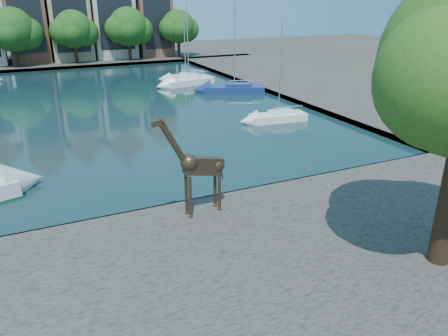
{
  "coord_description": "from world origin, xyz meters",
  "views": [
    {
      "loc": [
        -5.89,
        -18.46,
        9.95
      ],
      "look_at": [
        2.24,
        -0.9,
        2.24
      ],
      "focal_mm": 35.0,
      "sensor_mm": 36.0,
      "label": 1
    }
  ],
  "objects": [
    {
      "name": "far_tree_east",
      "position": [
        10.11,
        50.49,
        5.24
      ],
      "size": [
        7.54,
        5.8,
        7.84
      ],
      "color": "#332114",
      "rests_on": "far_quay"
    },
    {
      "name": "right_quay",
      "position": [
        25.0,
        24.0,
        0.25
      ],
      "size": [
        14.0,
        52.0,
        0.5
      ],
      "primitive_type": "cube",
      "color": "#514D46",
      "rests_on": "ground"
    },
    {
      "name": "sailboat_right_a",
      "position": [
        13.12,
        11.81,
        0.56
      ],
      "size": [
        4.89,
        2.2,
        7.84
      ],
      "color": "white",
      "rests_on": "water_basin"
    },
    {
      "name": "sailboat_right_b",
      "position": [
        15.0,
        23.97,
        0.6
      ],
      "size": [
        6.73,
        4.41,
        11.99
      ],
      "color": "navy",
      "rests_on": "water_basin"
    },
    {
      "name": "ground",
      "position": [
        0.0,
        0.0,
        0.0
      ],
      "size": [
        160.0,
        160.0,
        0.0
      ],
      "primitive_type": "plane",
      "color": "#38332B",
      "rests_on": "ground"
    },
    {
      "name": "far_tree_mid_east",
      "position": [
        2.1,
        50.49,
        5.13
      ],
      "size": [
        7.02,
        5.4,
        7.52
      ],
      "color": "#332114",
      "rests_on": "far_quay"
    },
    {
      "name": "townhouse_east_end",
      "position": [
        15.0,
        55.99,
        7.11
      ],
      "size": [
        5.44,
        9.18,
        14.43
      ],
      "color": "brown",
      "rests_on": "far_quay"
    },
    {
      "name": "far_tree_far_east",
      "position": [
        18.09,
        50.49,
        5.08
      ],
      "size": [
        6.76,
        5.2,
        7.36
      ],
      "color": "#332114",
      "rests_on": "far_quay"
    },
    {
      "name": "townhouse_east_inner",
      "position": [
        2.0,
        55.99,
        7.73
      ],
      "size": [
        5.94,
        9.18,
        15.79
      ],
      "color": "tan",
      "rests_on": "far_quay"
    },
    {
      "name": "far_tree_mid_west",
      "position": [
        -5.89,
        50.49,
        5.29
      ],
      "size": [
        7.8,
        6.0,
        8.0
      ],
      "color": "#332114",
      "rests_on": "far_quay"
    },
    {
      "name": "townhouse_east_mid",
      "position": [
        8.5,
        55.99,
        8.1
      ],
      "size": [
        6.43,
        9.18,
        16.65
      ],
      "color": "beige",
      "rests_on": "far_quay"
    },
    {
      "name": "near_quay",
      "position": [
        0.0,
        -7.0,
        0.25
      ],
      "size": [
        50.0,
        14.0,
        0.5
      ],
      "primitive_type": "cube",
      "color": "#514D46",
      "rests_on": "ground"
    },
    {
      "name": "sailboat_right_d",
      "position": [
        12.44,
        32.28,
        0.61
      ],
      "size": [
        4.95,
        3.31,
        7.44
      ],
      "color": "white",
      "rests_on": "water_basin"
    },
    {
      "name": "giraffe_statue",
      "position": [
        0.68,
        -1.52,
        2.82
      ],
      "size": [
        3.32,
        0.7,
        4.73
      ],
      "color": "#3B2A1D",
      "rests_on": "near_quay"
    },
    {
      "name": "far_quay",
      "position": [
        0.0,
        56.0,
        0.25
      ],
      "size": [
        60.0,
        16.0,
        0.5
      ],
      "primitive_type": "cube",
      "color": "#514D46",
      "rests_on": "ground"
    },
    {
      "name": "water_basin",
      "position": [
        0.0,
        24.0,
        0.04
      ],
      "size": [
        38.0,
        50.0,
        0.08
      ],
      "primitive_type": "cube",
      "color": "black",
      "rests_on": "ground"
    },
    {
      "name": "townhouse_center",
      "position": [
        -4.0,
        55.99,
        8.36
      ],
      "size": [
        5.44,
        9.18,
        16.93
      ],
      "color": "brown",
      "rests_on": "far_quay"
    },
    {
      "name": "sailboat_right_c",
      "position": [
        12.0,
        30.04,
        0.61
      ],
      "size": [
        6.44,
        3.52,
        8.9
      ],
      "color": "white",
      "rests_on": "water_basin"
    }
  ]
}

